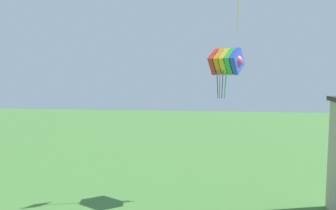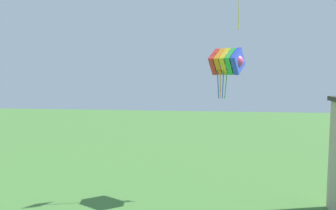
{
  "view_description": "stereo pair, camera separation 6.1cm",
  "coord_description": "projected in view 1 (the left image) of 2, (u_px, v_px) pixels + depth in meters",
  "views": [
    {
      "loc": [
        1.5,
        -4.37,
        7.44
      ],
      "look_at": [
        0.0,
        8.26,
        6.21
      ],
      "focal_mm": 35.0,
      "sensor_mm": 36.0,
      "label": 1
    },
    {
      "loc": [
        1.56,
        -4.36,
        7.44
      ],
      "look_at": [
        0.0,
        8.26,
        6.21
      ],
      "focal_mm": 35.0,
      "sensor_mm": 36.0,
      "label": 2
    }
  ],
  "objects": [
    {
      "name": "kite_rainbow_parafoil",
      "position": [
        226.0,
        62.0,
        19.15
      ],
      "size": [
        2.52,
        2.32,
        2.95
      ],
      "color": "#E54C8C"
    }
  ]
}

